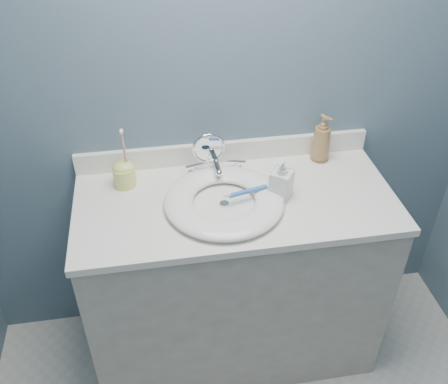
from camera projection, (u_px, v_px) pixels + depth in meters
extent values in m
cube|color=slate|center=(224.00, 90.00, 1.92)|extent=(2.20, 0.02, 2.40)
cube|color=#B8B4A9|center=(234.00, 281.00, 2.17)|extent=(1.20, 0.55, 0.85)
cube|color=white|center=(236.00, 202.00, 1.90)|extent=(1.22, 0.57, 0.03)
cube|color=white|center=(224.00, 152.00, 2.07)|extent=(1.22, 0.02, 0.09)
cylinder|color=silver|center=(224.00, 204.00, 1.86)|extent=(0.04, 0.04, 0.01)
cube|color=silver|center=(216.00, 172.00, 2.03)|extent=(0.22, 0.05, 0.01)
cylinder|color=silver|center=(216.00, 166.00, 2.01)|extent=(0.03, 0.03, 0.06)
cylinder|color=silver|center=(217.00, 166.00, 1.96)|extent=(0.02, 0.09, 0.02)
sphere|color=silver|center=(219.00, 173.00, 1.92)|extent=(0.03, 0.03, 0.03)
cylinder|color=silver|center=(195.00, 170.00, 2.01)|extent=(0.02, 0.02, 0.03)
cube|color=silver|center=(195.00, 166.00, 1.99)|extent=(0.08, 0.03, 0.01)
cylinder|color=silver|center=(236.00, 166.00, 2.03)|extent=(0.02, 0.02, 0.03)
cube|color=silver|center=(236.00, 162.00, 2.01)|extent=(0.08, 0.03, 0.01)
cylinder|color=silver|center=(209.00, 174.00, 2.02)|extent=(0.07, 0.07, 0.01)
cylinder|color=silver|center=(209.00, 164.00, 1.99)|extent=(0.01, 0.01, 0.10)
torus|color=silver|center=(209.00, 148.00, 1.94)|extent=(0.13, 0.02, 0.13)
cylinder|color=white|center=(209.00, 148.00, 1.94)|extent=(0.11, 0.01, 0.11)
imported|color=olive|center=(322.00, 138.00, 2.05)|extent=(0.11, 0.11, 0.21)
imported|color=silver|center=(282.00, 178.00, 1.86)|extent=(0.11, 0.11, 0.17)
cylinder|color=#DEE673|center=(125.00, 176.00, 1.94)|extent=(0.09, 0.09, 0.08)
ellipsoid|color=#DEE673|center=(123.00, 168.00, 1.91)|extent=(0.09, 0.07, 0.05)
cylinder|color=#DE8C7E|center=(124.00, 151.00, 1.87)|extent=(0.01, 0.03, 0.16)
cube|color=white|center=(121.00, 132.00, 1.81)|extent=(0.01, 0.02, 0.01)
cube|color=#376BC3|center=(248.00, 191.00, 1.86)|extent=(0.15, 0.05, 0.01)
cube|color=white|center=(227.00, 195.00, 1.83)|extent=(0.02, 0.02, 0.01)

